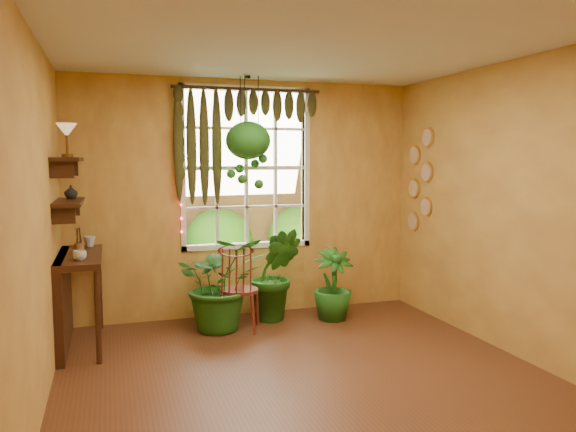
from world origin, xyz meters
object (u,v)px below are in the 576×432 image
at_px(counter_ledge, 69,291).
at_px(potted_plant_left, 221,283).
at_px(hanging_basket, 248,144).
at_px(windsor_chair, 239,301).
at_px(potted_plant_mid, 275,274).

height_order(counter_ledge, potted_plant_left, potted_plant_left).
xyz_separation_m(counter_ledge, hanging_basket, (1.85, 0.35, 1.41)).
xyz_separation_m(counter_ledge, windsor_chair, (1.66, 0.03, -0.24)).
height_order(potted_plant_mid, hanging_basket, hanging_basket).
bearing_deg(hanging_basket, potted_plant_left, -145.83).
distance_m(potted_plant_left, potted_plant_mid, 0.67).
bearing_deg(potted_plant_left, counter_ledge, -176.05).
bearing_deg(counter_ledge, potted_plant_left, 3.95).
bearing_deg(counter_ledge, windsor_chair, 1.04).
height_order(counter_ledge, hanging_basket, hanging_basket).
bearing_deg(windsor_chair, counter_ledge, -157.30).
relative_size(potted_plant_left, potted_plant_mid, 0.97).
height_order(counter_ledge, windsor_chair, windsor_chair).
relative_size(potted_plant_left, hanging_basket, 0.82).
distance_m(windsor_chair, potted_plant_mid, 0.58).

